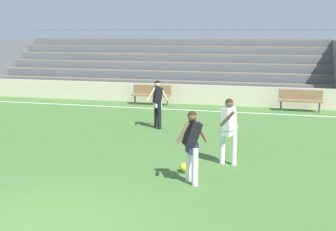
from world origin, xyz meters
The scene contains 10 objects.
ground_plane centered at (0.00, 0.00, 0.00)m, with size 160.00×160.00×0.00m, color #477033.
field_line_sideline centered at (0.00, 12.47, 0.00)m, with size 44.00×0.12×0.01m, color white.
sideline_wall centered at (0.00, 14.18, 0.45)m, with size 48.00×0.16×0.90m, color beige.
bleacher_stand centered at (-3.04, 17.58, 1.53)m, with size 18.23×5.09×3.48m.
bench_near_bin centered at (4.33, 13.45, 0.55)m, with size 1.80×0.40×0.90m.
bench_far_left centered at (-2.24, 13.45, 0.55)m, with size 1.80×0.40×0.90m.
player_white_on_ball centered at (2.53, 4.77, 1.00)m, with size 0.43×0.64×1.68m.
player_dark_deep_cover centered at (1.97, 3.08, 0.96)m, with size 0.67×0.51×1.63m.
player_dark_overlapping centered at (-0.47, 8.56, 0.99)m, with size 0.71×0.47×1.67m.
soccer_ball centered at (1.62, 3.86, 0.11)m, with size 0.22×0.22×0.22m, color yellow.
Camera 1 is at (4.08, -6.47, 3.31)m, focal length 49.16 mm.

